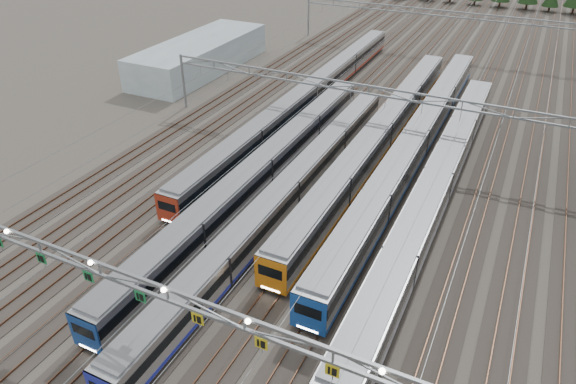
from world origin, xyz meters
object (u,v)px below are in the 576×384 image
at_px(train_e, 416,141).
at_px(train_c, 288,193).
at_px(train_a, 308,95).
at_px(train_f, 436,185).
at_px(west_shed, 200,55).
at_px(train_d, 380,134).
at_px(gantry_near, 166,298).
at_px(gantry_mid, 368,97).
at_px(train_b, 261,171).
at_px(gantry_far, 443,18).

bearing_deg(train_e, train_c, -117.74).
height_order(train_a, train_e, train_e).
xyz_separation_m(train_f, west_shed, (-47.02, 25.97, 0.35)).
bearing_deg(west_shed, train_c, -45.04).
xyz_separation_m(train_e, west_shed, (-42.52, 16.46, 0.41)).
xyz_separation_m(train_d, gantry_near, (-2.30, -39.20, 4.91)).
height_order(train_a, train_d, train_d).
height_order(train_a, west_shed, west_shed).
bearing_deg(gantry_near, train_e, 80.17).
bearing_deg(gantry_mid, train_d, -22.28).
bearing_deg(west_shed, train_b, -46.88).
relative_size(gantry_mid, west_shed, 1.88).
distance_m(train_c, train_e, 19.34).
height_order(train_d, gantry_far, gantry_far).
distance_m(train_d, gantry_near, 39.57).
relative_size(train_c, gantry_near, 0.95).
distance_m(train_c, gantry_mid, 18.70).
xyz_separation_m(train_a, gantry_mid, (11.25, -7.46, 4.32)).
distance_m(train_b, gantry_far, 60.98).
relative_size(train_d, gantry_near, 1.05).
bearing_deg(gantry_far, gantry_near, -90.03).
xyz_separation_m(train_c, gantry_mid, (2.25, 18.02, 4.45)).
relative_size(gantry_near, gantry_mid, 1.00).
height_order(train_b, gantry_near, gantry_near).
bearing_deg(train_e, train_d, -179.77).
distance_m(train_d, gantry_mid, 4.87).
xyz_separation_m(train_a, gantry_far, (11.25, 37.54, 4.32)).
bearing_deg(gantry_near, train_d, 86.65).
bearing_deg(gantry_far, train_b, -96.37).
xyz_separation_m(train_c, train_d, (4.50, 17.10, 0.24)).
bearing_deg(train_c, west_shed, 134.96).
xyz_separation_m(train_a, train_d, (13.50, -8.38, 0.11)).
bearing_deg(gantry_mid, train_b, -113.61).
bearing_deg(train_a, train_f, -38.47).
distance_m(train_c, west_shed, 47.45).
relative_size(train_d, west_shed, 1.98).
bearing_deg(gantry_far, west_shed, -140.54).
distance_m(train_e, train_f, 10.52).
distance_m(train_d, gantry_far, 46.17).
relative_size(train_c, gantry_far, 0.95).
bearing_deg(train_d, gantry_near, -93.35).
distance_m(train_d, west_shed, 41.44).
height_order(train_a, train_b, train_a).
distance_m(train_b, train_f, 18.69).
bearing_deg(train_a, train_b, -78.89).
xyz_separation_m(train_a, gantry_near, (11.20, -47.58, 5.02)).
relative_size(train_e, gantry_far, 1.15).
bearing_deg(train_f, train_c, -150.61).
bearing_deg(train_c, train_e, 62.26).
distance_m(train_a, west_shed, 25.83).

